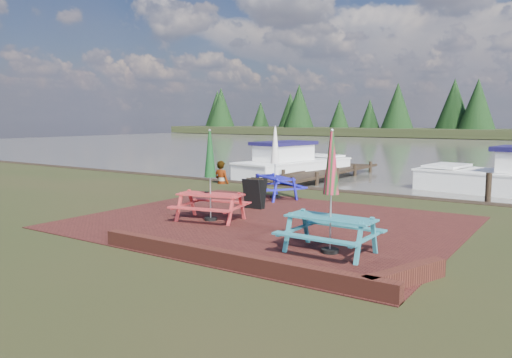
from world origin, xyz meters
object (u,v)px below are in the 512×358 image
(picnic_table_red, at_px, (210,190))
(jetty, at_px, (324,173))
(picnic_table_teal, at_px, (331,211))
(picnic_table_blue, at_px, (275,174))
(person, at_px, (221,161))
(boat_jetty, at_px, (292,165))
(chalkboard, at_px, (255,193))

(picnic_table_red, xyz_separation_m, jetty, (-2.19, 10.91, -0.69))
(picnic_table_teal, xyz_separation_m, jetty, (-6.03, 12.03, -0.71))
(picnic_table_teal, bearing_deg, picnic_table_blue, 132.06)
(person, bearing_deg, picnic_table_teal, 135.80)
(picnic_table_teal, height_order, boat_jetty, picnic_table_teal)
(picnic_table_blue, relative_size, boat_jetty, 0.35)
(picnic_table_red, bearing_deg, jetty, 89.10)
(picnic_table_red, bearing_deg, boat_jetty, 97.27)
(picnic_table_red, distance_m, picnic_table_blue, 3.97)
(picnic_table_red, relative_size, picnic_table_blue, 0.98)
(boat_jetty, relative_size, person, 3.70)
(picnic_table_red, distance_m, jetty, 11.15)
(jetty, bearing_deg, picnic_table_teal, -63.39)
(jetty, height_order, person, person)
(chalkboard, relative_size, boat_jetty, 0.13)
(chalkboard, relative_size, person, 0.49)
(picnic_table_teal, relative_size, chalkboard, 2.68)
(picnic_table_teal, bearing_deg, picnic_table_red, 165.03)
(picnic_table_teal, height_order, picnic_table_red, picnic_table_teal)
(picnic_table_blue, height_order, chalkboard, picnic_table_blue)
(picnic_table_teal, distance_m, picnic_table_red, 3.99)
(picnic_table_teal, xyz_separation_m, chalkboard, (-3.83, 3.12, -0.37))
(picnic_table_blue, height_order, jetty, picnic_table_blue)
(picnic_table_teal, xyz_separation_m, person, (-8.06, 7.01, 0.08))
(jetty, xyz_separation_m, person, (-2.03, -5.02, 0.79))
(person, bearing_deg, picnic_table_blue, 148.95)
(jetty, bearing_deg, chalkboard, -76.17)
(picnic_table_teal, height_order, person, picnic_table_teal)
(picnic_table_red, bearing_deg, chalkboard, 77.68)
(picnic_table_blue, height_order, boat_jetty, picnic_table_blue)
(picnic_table_red, bearing_deg, person, 113.37)
(chalkboard, xyz_separation_m, jetty, (-2.19, 8.91, -0.34))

